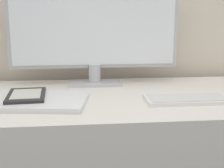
% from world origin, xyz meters
% --- Properties ---
extents(monitor, '(0.67, 0.11, 0.44)m').
position_xyz_m(monitor, '(-0.08, 0.40, 0.95)').
color(monitor, '#B7B7BC').
rests_on(monitor, desk).
extents(keyboard, '(0.28, 0.12, 0.01)m').
position_xyz_m(keyboard, '(0.21, 0.12, 0.72)').
color(keyboard, silver).
rests_on(keyboard, desk).
extents(laptop, '(0.36, 0.27, 0.02)m').
position_xyz_m(laptop, '(-0.28, 0.14, 0.72)').
color(laptop, silver).
rests_on(laptop, desk).
extents(ereader, '(0.13, 0.19, 0.01)m').
position_xyz_m(ereader, '(-0.31, 0.17, 0.73)').
color(ereader, black).
rests_on(ereader, laptop).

